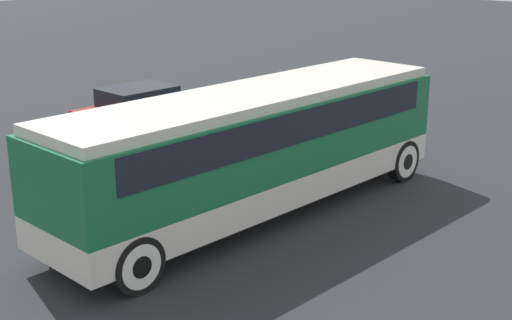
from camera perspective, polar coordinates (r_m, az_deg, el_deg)
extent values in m
plane|color=#26282B|center=(16.88, 0.00, -4.33)|extent=(120.00, 120.00, 0.00)
cube|color=silver|center=(16.60, 0.00, -1.72)|extent=(10.73, 2.51, 0.68)
cube|color=#19663D|center=(16.26, 0.00, 2.07)|extent=(10.73, 2.51, 1.59)
cube|color=black|center=(16.16, 0.00, 3.40)|extent=(9.44, 2.55, 0.72)
cube|color=beige|center=(16.04, 0.00, 5.19)|extent=(10.52, 2.31, 0.22)
cube|color=#19663D|center=(20.28, 10.31, 4.22)|extent=(0.36, 2.41, 1.82)
cylinder|color=black|center=(19.38, 11.70, -0.05)|extent=(1.11, 0.28, 1.11)
cylinder|color=silver|center=(19.38, 11.70, -0.05)|extent=(0.87, 0.30, 0.87)
cylinder|color=black|center=(19.38, 11.70, -0.05)|extent=(0.42, 0.32, 0.42)
cylinder|color=black|center=(20.63, 6.35, 1.27)|extent=(1.11, 0.28, 1.11)
cylinder|color=silver|center=(20.63, 6.35, 1.27)|extent=(0.87, 0.30, 0.87)
cylinder|color=black|center=(20.63, 6.35, 1.27)|extent=(0.42, 0.32, 0.42)
cylinder|color=black|center=(13.26, -9.49, -8.27)|extent=(1.11, 0.28, 1.11)
cylinder|color=silver|center=(13.26, -9.49, -8.27)|extent=(0.87, 0.30, 0.87)
cylinder|color=black|center=(13.26, -9.49, -8.27)|extent=(0.42, 0.32, 0.42)
cylinder|color=black|center=(15.03, -14.78, -5.47)|extent=(1.11, 0.28, 1.11)
cylinder|color=silver|center=(15.03, -14.78, -5.47)|extent=(0.87, 0.30, 0.87)
cylinder|color=black|center=(15.03, -14.78, -5.47)|extent=(0.42, 0.32, 0.42)
cube|color=maroon|center=(24.19, -9.03, 3.67)|extent=(4.44, 1.86, 0.67)
cube|color=black|center=(23.94, -9.44, 5.07)|extent=(2.31, 1.67, 0.60)
cylinder|color=black|center=(24.67, -4.63, 3.51)|extent=(0.70, 0.22, 0.70)
cylinder|color=black|center=(24.67, -4.63, 3.51)|extent=(0.27, 0.26, 0.27)
cylinder|color=black|center=(25.92, -7.09, 4.11)|extent=(0.70, 0.22, 0.70)
cylinder|color=black|center=(25.92, -7.09, 4.11)|extent=(0.27, 0.26, 0.27)
cylinder|color=black|center=(22.61, -11.19, 1.94)|extent=(0.70, 0.22, 0.70)
cylinder|color=black|center=(22.61, -11.19, 1.94)|extent=(0.27, 0.26, 0.27)
cylinder|color=black|center=(23.97, -13.50, 2.66)|extent=(0.70, 0.22, 0.70)
cylinder|color=black|center=(23.97, -13.50, 2.66)|extent=(0.27, 0.26, 0.27)
cube|color=#2D5638|center=(20.67, -10.46, 1.12)|extent=(4.76, 1.85, 0.63)
cube|color=black|center=(20.42, -10.97, 2.52)|extent=(2.48, 1.66, 0.49)
cylinder|color=black|center=(21.25, -4.89, 1.14)|extent=(0.64, 0.22, 0.64)
cylinder|color=black|center=(21.25, -4.89, 1.14)|extent=(0.24, 0.26, 0.24)
cylinder|color=black|center=(22.49, -7.70, 1.95)|extent=(0.64, 0.22, 0.64)
cylinder|color=black|center=(22.49, -7.70, 1.95)|extent=(0.24, 0.26, 0.24)
cylinder|color=black|center=(19.06, -13.64, -1.23)|extent=(0.64, 0.22, 0.64)
cylinder|color=black|center=(19.06, -13.64, -1.23)|extent=(0.24, 0.26, 0.24)
cylinder|color=black|center=(20.43, -16.18, -0.18)|extent=(0.64, 0.22, 0.64)
cylinder|color=black|center=(20.43, -16.18, -0.18)|extent=(0.24, 0.26, 0.24)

